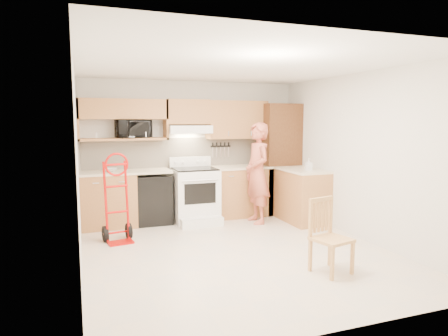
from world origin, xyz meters
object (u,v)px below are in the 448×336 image
microwave (133,129)px  dining_chair (332,237)px  range (196,190)px  person (257,173)px  hand_truck (118,202)px

microwave → dining_chair: (1.85, -3.18, -1.21)m
range → dining_chair: (0.84, -2.85, -0.13)m
microwave → range: microwave is taller
microwave → range: (1.01, -0.33, -1.08)m
range → dining_chair: size_ratio=1.29×
range → microwave: bearing=161.8°
range → person: 1.12m
microwave → hand_truck: size_ratio=0.47×
microwave → person: 2.28m
dining_chair → person: bearing=72.9°
hand_truck → dining_chair: hand_truck is taller
hand_truck → dining_chair: bearing=-52.0°
range → dining_chair: bearing=-73.6°
person → dining_chair: (-0.16, -2.45, -0.44)m
person → hand_truck: bearing=-82.1°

